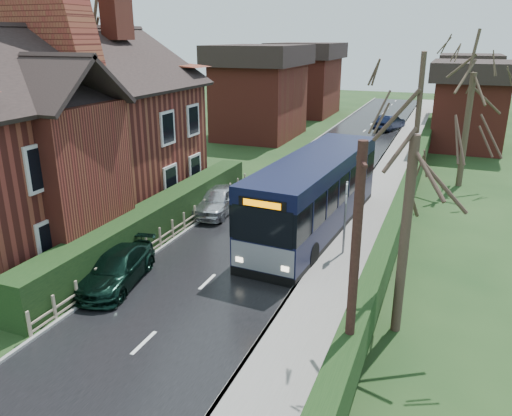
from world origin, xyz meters
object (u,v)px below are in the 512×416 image
at_px(car_silver, 218,200).
at_px(bus_stop_sign, 346,208).
at_px(car_green, 116,268).
at_px(telegraph_pole, 353,279).
at_px(bus, 315,195).
at_px(brick_house, 54,131).

height_order(car_silver, bus_stop_sign, bus_stop_sign).
bearing_deg(car_silver, bus_stop_sign, -25.86).
xyz_separation_m(car_green, bus_stop_sign, (6.90, 5.25, 1.42)).
distance_m(car_silver, telegraph_pole, 14.11).
distance_m(bus, bus_stop_sign, 2.88).
bearing_deg(telegraph_pole, bus, 87.50).
distance_m(car_silver, bus_stop_sign, 7.47).
relative_size(brick_house, bus_stop_sign, 4.77).
height_order(bus, bus_stop_sign, bus).
bearing_deg(car_green, brick_house, 134.52).
relative_size(bus, car_silver, 2.92).
xyz_separation_m(brick_house, car_green, (5.83, -4.02, -3.78)).
relative_size(car_green, telegraph_pole, 0.65).
height_order(bus, car_silver, bus).
bearing_deg(bus_stop_sign, telegraph_pole, -87.28).
bearing_deg(bus_stop_sign, bus, 119.20).
bearing_deg(car_green, bus, 44.83).
relative_size(car_silver, telegraph_pole, 0.62).
bearing_deg(brick_house, car_silver, 34.03).
distance_m(car_green, telegraph_pole, 9.52).
height_order(brick_house, car_silver, brick_house).
bearing_deg(telegraph_pole, brick_house, 132.94).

